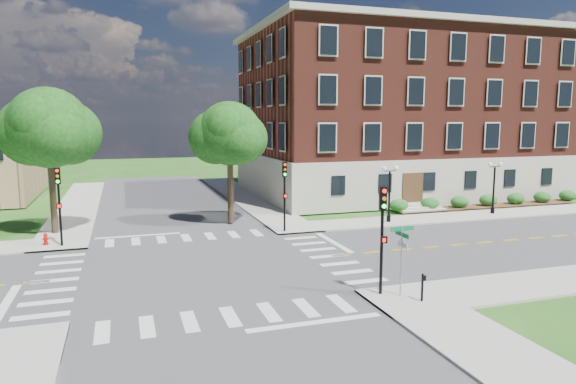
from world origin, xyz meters
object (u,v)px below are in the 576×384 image
object	(u,v)px
push_button_post	(423,286)
fire_hydrant	(46,239)
twin_lamp_west	(389,190)
street_sign_pole	(402,247)
traffic_signal_se	(382,226)
traffic_signal_nw	(59,196)
twin_lamp_east	(494,184)
traffic_signal_ne	(285,187)

from	to	relation	value
push_button_post	fire_hydrant	xyz separation A→B (m)	(-16.59, 15.76, -0.33)
twin_lamp_west	street_sign_pole	distance (m)	16.63
traffic_signal_se	traffic_signal_nw	xyz separation A→B (m)	(-14.39, 13.89, 0.00)
twin_lamp_east	traffic_signal_ne	bearing A→B (deg)	-176.21
traffic_signal_ne	street_sign_pole	bearing A→B (deg)	-86.35
traffic_signal_ne	push_button_post	xyz separation A→B (m)	(1.41, -14.92, -2.39)
traffic_signal_se	twin_lamp_east	bearing A→B (deg)	39.05
twin_lamp_west	street_sign_pole	world-z (taller)	twin_lamp_west
traffic_signal_se	push_button_post	bearing A→B (deg)	-47.85
traffic_signal_se	twin_lamp_west	distance (m)	16.60
twin_lamp_east	fire_hydrant	size ratio (longest dim) A/B	5.64
twin_lamp_east	fire_hydrant	world-z (taller)	twin_lamp_east
traffic_signal_ne	twin_lamp_east	xyz separation A→B (m)	(18.36, 1.22, -0.66)
traffic_signal_ne	traffic_signal_nw	distance (m)	14.23
traffic_signal_se	fire_hydrant	bearing A→B (deg)	136.84
traffic_signal_ne	twin_lamp_west	distance (m)	8.57
twin_lamp_west	fire_hydrant	xyz separation A→B (m)	(-23.69, 0.06, -2.06)
traffic_signal_ne	twin_lamp_west	size ratio (longest dim) A/B	1.13
traffic_signal_se	street_sign_pole	xyz separation A→B (m)	(0.73, -0.45, -0.88)
twin_lamp_east	push_button_post	size ratio (longest dim) A/B	3.53
traffic_signal_ne	fire_hydrant	distance (m)	15.45
street_sign_pole	fire_hydrant	bearing A→B (deg)	137.28
fire_hydrant	street_sign_pole	bearing A→B (deg)	-42.72
traffic_signal_nw	twin_lamp_west	xyz separation A→B (m)	(22.74, 0.44, -0.66)
street_sign_pole	twin_lamp_east	bearing A→B (deg)	41.05
traffic_signal_se	twin_lamp_east	world-z (taller)	traffic_signal_se
traffic_signal_nw	fire_hydrant	xyz separation A→B (m)	(-0.96, 0.50, -2.72)
twin_lamp_west	twin_lamp_east	xyz separation A→B (m)	(9.85, 0.43, 0.00)
twin_lamp_west	push_button_post	size ratio (longest dim) A/B	3.53
traffic_signal_nw	fire_hydrant	distance (m)	2.93
traffic_signal_ne	twin_lamp_east	size ratio (longest dim) A/B	1.13
twin_lamp_east	street_sign_pole	xyz separation A→B (m)	(-17.47, -15.21, -0.21)
traffic_signal_ne	traffic_signal_nw	bearing A→B (deg)	178.60
twin_lamp_west	twin_lamp_east	size ratio (longest dim) A/B	1.00
traffic_signal_se	twin_lamp_east	xyz separation A→B (m)	(18.19, 14.76, -0.66)
twin_lamp_west	traffic_signal_se	bearing A→B (deg)	-120.21
street_sign_pole	twin_lamp_west	bearing A→B (deg)	62.74
push_button_post	fire_hydrant	size ratio (longest dim) A/B	1.60
twin_lamp_west	push_button_post	world-z (taller)	twin_lamp_west
traffic_signal_nw	push_button_post	xyz separation A→B (m)	(15.63, -15.26, -2.39)
traffic_signal_se	traffic_signal_ne	bearing A→B (deg)	90.70
traffic_signal_nw	street_sign_pole	size ratio (longest dim) A/B	1.55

